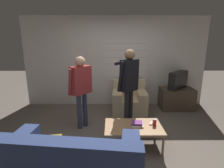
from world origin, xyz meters
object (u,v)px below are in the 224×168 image
object	(u,v)px
soda_can	(154,123)
spare_remote	(151,123)
armchair_beige	(129,100)
tv	(178,80)
person_left_standing	(81,84)
book_stack	(137,124)
coffee_table	(133,128)
person_right_standing	(129,80)

from	to	relation	value
soda_can	spare_remote	bearing A→B (deg)	115.21
spare_remote	armchair_beige	bearing A→B (deg)	129.12
soda_can	spare_remote	xyz separation A→B (m)	(-0.04, 0.07, -0.05)
tv	person_left_standing	bearing A→B (deg)	-20.13
tv	spare_remote	bearing A→B (deg)	14.25
spare_remote	book_stack	bearing A→B (deg)	-136.03
coffee_table	person_left_standing	world-z (taller)	person_left_standing
person_left_standing	spare_remote	bearing A→B (deg)	-73.62
person_right_standing	spare_remote	bearing A→B (deg)	-102.25
coffee_table	spare_remote	world-z (taller)	spare_remote
armchair_beige	tv	bearing A→B (deg)	-171.62
person_left_standing	book_stack	distance (m)	1.44
coffee_table	tv	distance (m)	2.34
book_stack	soda_can	world-z (taller)	soda_can
coffee_table	person_left_standing	distance (m)	1.43
armchair_beige	tv	xyz separation A→B (m)	(1.34, 0.14, 0.51)
armchair_beige	soda_can	xyz separation A→B (m)	(0.28, -1.65, 0.14)
tv	spare_remote	distance (m)	2.08
armchair_beige	coffee_table	world-z (taller)	armchair_beige
tv	book_stack	size ratio (longest dim) A/B	3.02
person_right_standing	book_stack	distance (m)	0.94
book_stack	spare_remote	xyz separation A→B (m)	(0.28, 0.07, -0.02)
person_left_standing	soda_can	size ratio (longest dim) A/B	12.48
armchair_beige	spare_remote	distance (m)	1.60
tv	book_stack	distance (m)	2.28
soda_can	spare_remote	world-z (taller)	soda_can
armchair_beige	spare_remote	xyz separation A→B (m)	(0.25, -1.58, 0.09)
coffee_table	spare_remote	size ratio (longest dim) A/B	7.70
armchair_beige	soda_can	bearing A→B (deg)	102.15
person_right_standing	coffee_table	bearing A→B (deg)	-131.73
person_left_standing	person_right_standing	bearing A→B (deg)	-51.85
person_right_standing	tv	bearing A→B (deg)	-7.31
tv	armchair_beige	bearing A→B (deg)	-37.37
soda_can	book_stack	bearing A→B (deg)	178.77
book_stack	person_left_standing	bearing A→B (deg)	146.77
coffee_table	spare_remote	distance (m)	0.35
coffee_table	soda_can	xyz separation A→B (m)	(0.38, 0.00, 0.10)
armchair_beige	book_stack	distance (m)	1.65
person_right_standing	person_left_standing	bearing A→B (deg)	131.73
armchair_beige	tv	size ratio (longest dim) A/B	1.39
person_left_standing	spare_remote	xyz separation A→B (m)	(1.39, -0.66, -0.59)
person_left_standing	tv	bearing A→B (deg)	-25.13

